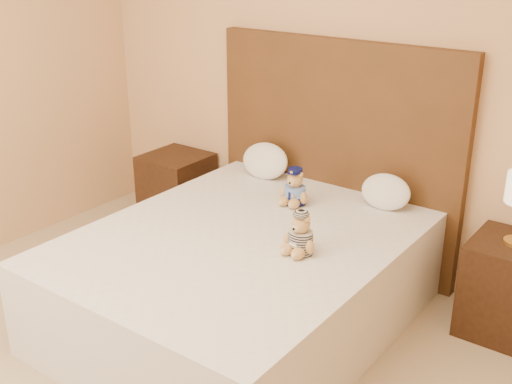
# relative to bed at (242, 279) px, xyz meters

# --- Properties ---
(room_walls) EXTENTS (4.04, 4.52, 2.72)m
(room_walls) POSITION_rel_bed_xyz_m (0.00, -0.74, 1.53)
(room_walls) COLOR tan
(room_walls) RESTS_ON ground
(bed) EXTENTS (1.60, 2.00, 0.55)m
(bed) POSITION_rel_bed_xyz_m (0.00, 0.00, 0.00)
(bed) COLOR white
(bed) RESTS_ON ground
(headboard) EXTENTS (1.75, 0.08, 1.50)m
(headboard) POSITION_rel_bed_xyz_m (0.00, 1.01, 0.47)
(headboard) COLOR #523018
(headboard) RESTS_ON ground
(nightstand_left) EXTENTS (0.45, 0.45, 0.55)m
(nightstand_left) POSITION_rel_bed_xyz_m (-1.25, 0.80, -0.00)
(nightstand_left) COLOR #321E10
(nightstand_left) RESTS_ON ground
(nightstand_right) EXTENTS (0.45, 0.45, 0.55)m
(nightstand_right) POSITION_rel_bed_xyz_m (1.25, 0.80, -0.00)
(nightstand_right) COLOR #321E10
(nightstand_right) RESTS_ON ground
(teddy_police) EXTENTS (0.20, 0.19, 0.23)m
(teddy_police) POSITION_rel_bed_xyz_m (-0.01, 0.55, 0.39)
(teddy_police) COLOR #A68040
(teddy_police) RESTS_ON bed
(teddy_prisoner) EXTENTS (0.21, 0.21, 0.22)m
(teddy_prisoner) POSITION_rel_bed_xyz_m (0.37, 0.02, 0.39)
(teddy_prisoner) COLOR #A68040
(teddy_prisoner) RESTS_ON bed
(pillow_left) EXTENTS (0.36, 0.23, 0.25)m
(pillow_left) POSITION_rel_bed_xyz_m (-0.44, 0.83, 0.40)
(pillow_left) COLOR white
(pillow_left) RESTS_ON bed
(pillow_right) EXTENTS (0.32, 0.20, 0.22)m
(pillow_right) POSITION_rel_bed_xyz_m (0.46, 0.83, 0.39)
(pillow_right) COLOR white
(pillow_right) RESTS_ON bed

